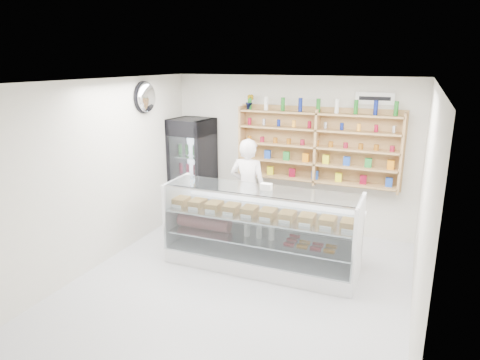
% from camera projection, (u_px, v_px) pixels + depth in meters
% --- Properties ---
extents(room, '(5.00, 5.00, 5.00)m').
position_uv_depth(room, '(238.00, 191.00, 5.60)').
color(room, '#A4A5A9').
rests_on(room, ground).
extents(display_counter, '(2.89, 0.86, 1.26)m').
position_uv_depth(display_counter, '(260.00, 245.00, 6.47)').
color(display_counter, white).
rests_on(display_counter, floor).
extents(shop_worker, '(0.66, 0.44, 1.79)m').
position_uv_depth(shop_worker, '(248.00, 189.00, 7.42)').
color(shop_worker, white).
rests_on(shop_worker, floor).
extents(drinks_cooler, '(0.78, 0.76, 2.00)m').
position_uv_depth(drinks_cooler, '(193.00, 170.00, 8.29)').
color(drinks_cooler, black).
rests_on(drinks_cooler, floor).
extents(wall_shelving, '(2.84, 0.28, 1.33)m').
position_uv_depth(wall_shelving, '(316.00, 147.00, 7.44)').
color(wall_shelving, '#AD8151').
rests_on(wall_shelving, back_wall).
extents(potted_plant, '(0.15, 0.13, 0.27)m').
position_uv_depth(potted_plant, '(250.00, 102.00, 7.71)').
color(potted_plant, '#1E6626').
rests_on(potted_plant, wall_shelving).
extents(security_mirror, '(0.15, 0.50, 0.50)m').
position_uv_depth(security_mirror, '(147.00, 97.00, 7.18)').
color(security_mirror, silver).
rests_on(security_mirror, left_wall).
extents(wall_sign, '(0.62, 0.03, 0.20)m').
position_uv_depth(wall_sign, '(375.00, 98.00, 7.00)').
color(wall_sign, white).
rests_on(wall_sign, back_wall).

